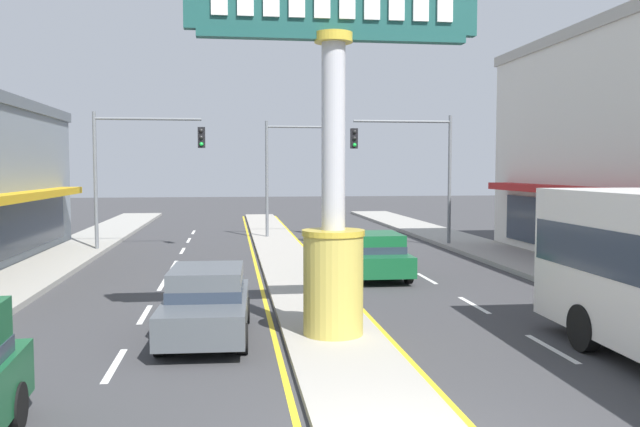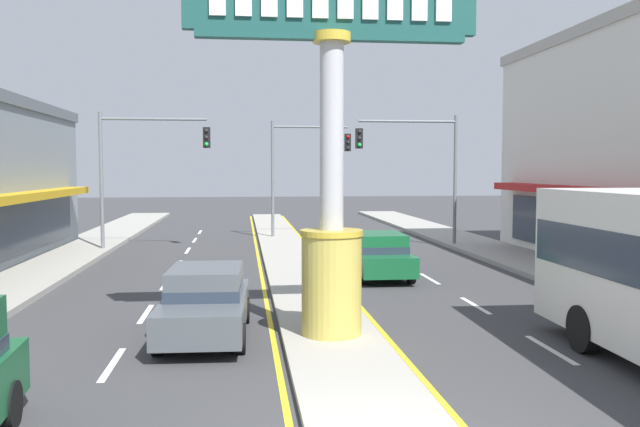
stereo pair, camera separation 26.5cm
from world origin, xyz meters
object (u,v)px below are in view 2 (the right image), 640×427
district_sign (332,168)px  pedestrian_near_kerb (613,260)px  traffic_light_left_side (142,156)px  sedan_mid_left_lane (379,255)px  traffic_light_right_side (419,157)px  traffic_light_median_far (301,159)px  sedan_far_right_lane (206,301)px

district_sign → pedestrian_near_kerb: 9.51m
traffic_light_left_side → sedan_mid_left_lane: size_ratio=1.44×
traffic_light_right_side → traffic_light_left_side: bearing=-180.0°
pedestrian_near_kerb → sedan_mid_left_lane: bearing=141.6°
traffic_light_median_far → pedestrian_near_kerb: bearing=-67.2°
traffic_light_right_side → traffic_light_median_far: (-5.10, 4.64, -0.05)m
district_sign → sedan_mid_left_lane: district_sign is taller
traffic_light_median_far → pedestrian_near_kerb: traffic_light_median_far is taller
sedan_mid_left_lane → pedestrian_near_kerb: bearing=-38.4°
sedan_far_right_lane → sedan_mid_left_lane: same height
traffic_light_right_side → district_sign: bearing=-111.3°
district_sign → traffic_light_median_far: size_ratio=1.25×
traffic_light_median_far → sedan_far_right_lane: bearing=-101.0°
traffic_light_left_side → sedan_far_right_lane: bearing=-77.0°
traffic_light_left_side → pedestrian_near_kerb: size_ratio=3.64×
traffic_light_left_side → traffic_light_right_side: (12.60, 0.01, 0.00)m
sedan_far_right_lane → pedestrian_near_kerb: (11.19, 2.82, 0.36)m
sedan_far_right_lane → traffic_light_right_side: bearing=59.8°
sedan_mid_left_lane → sedan_far_right_lane: bearing=-126.3°
sedan_mid_left_lane → traffic_light_median_far: bearing=96.8°
district_sign → traffic_light_right_side: size_ratio=1.25×
district_sign → sedan_mid_left_lane: bearing=71.3°
traffic_light_median_far → sedan_far_right_lane: (-3.92, -20.16, -3.41)m
traffic_light_right_side → sedan_mid_left_lane: size_ratio=1.44×
district_sign → traffic_light_left_side: (-6.30, 16.13, 0.54)m
traffic_light_median_far → sedan_mid_left_lane: bearing=-83.2°
sedan_mid_left_lane → pedestrian_near_kerb: pedestrian_near_kerb is taller
traffic_light_left_side → traffic_light_median_far: (7.50, 4.65, -0.05)m
district_sign → traffic_light_right_side: district_sign is taller
sedan_far_right_lane → district_sign: bearing=-13.0°
traffic_light_median_far → traffic_light_right_side: bearing=-42.3°
traffic_light_median_far → traffic_light_left_side: bearing=-148.2°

